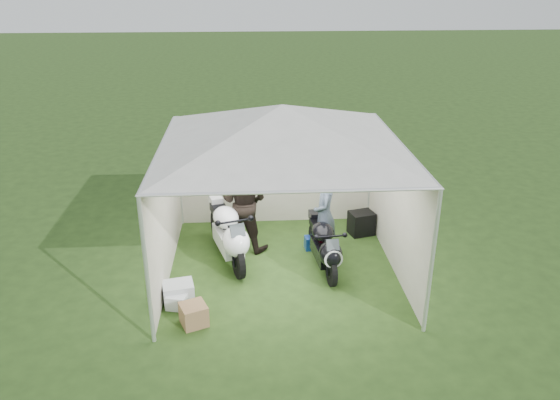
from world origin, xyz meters
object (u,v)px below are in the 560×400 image
at_px(person_blue_jacket, 325,214).
at_px(crate_2, 177,301).
at_px(equipment_box, 361,223).
at_px(canopy_tent, 282,130).
at_px(person_dark_jacket, 244,202).
at_px(paddock_stand, 314,243).
at_px(motorcycle_white, 229,233).
at_px(crate_1, 194,314).
at_px(crate_0, 178,292).
at_px(crate_3, 179,293).
at_px(motorcycle_black, 324,245).

relative_size(person_blue_jacket, crate_2, 5.33).
bearing_deg(crate_2, person_blue_jacket, 31.21).
distance_m(equipment_box, crate_2, 4.22).
distance_m(canopy_tent, crate_2, 3.24).
relative_size(canopy_tent, person_dark_jacket, 2.94).
bearing_deg(paddock_stand, person_dark_jacket, 173.61).
bearing_deg(crate_2, paddock_stand, 37.49).
height_order(motorcycle_white, crate_1, motorcycle_white).
relative_size(paddock_stand, crate_0, 0.70).
relative_size(person_dark_jacket, person_blue_jacket, 1.12).
xyz_separation_m(canopy_tent, motorcycle_white, (-0.95, 0.28, -2.00)).
distance_m(motorcycle_white, crate_3, 1.54).
relative_size(canopy_tent, person_blue_jacket, 3.29).
xyz_separation_m(canopy_tent, person_blue_jacket, (0.81, 0.36, -1.72)).
bearing_deg(person_blue_jacket, crate_2, -51.62).
distance_m(person_dark_jacket, crate_3, 2.23).
bearing_deg(person_blue_jacket, equipment_box, 141.94).
xyz_separation_m(person_blue_jacket, crate_0, (-2.56, -1.36, -0.70)).
distance_m(canopy_tent, person_blue_jacket, 1.93).
distance_m(motorcycle_white, person_dark_jacket, 0.71).
bearing_deg(person_blue_jacket, paddock_stand, -145.81).
height_order(motorcycle_white, equipment_box, motorcycle_white).
distance_m(motorcycle_black, person_dark_jacket, 1.77).
xyz_separation_m(paddock_stand, crate_3, (-2.41, -1.62, 0.00)).
bearing_deg(motorcycle_black, crate_3, -168.02).
bearing_deg(crate_0, motorcycle_black, 18.91).
bearing_deg(crate_1, canopy_tent, 48.69).
bearing_deg(person_dark_jacket, crate_1, 95.92).
xyz_separation_m(person_dark_jacket, crate_2, (-1.08, -2.00, -0.84)).
height_order(motorcycle_white, crate_2, motorcycle_white).
distance_m(canopy_tent, crate_0, 3.14).
bearing_deg(person_dark_jacket, paddock_stand, -162.73).
relative_size(person_dark_jacket, crate_0, 3.95).
height_order(person_blue_jacket, crate_0, person_blue_jacket).
distance_m(canopy_tent, paddock_stand, 2.62).
bearing_deg(motorcycle_white, person_blue_jacket, -13.80).
xyz_separation_m(motorcycle_black, person_dark_jacket, (-1.41, 0.95, 0.48)).
relative_size(motorcycle_black, crate_2, 5.48).
bearing_deg(person_dark_jacket, person_blue_jacket, -173.12).
bearing_deg(person_dark_jacket, crate_3, 82.13).
bearing_deg(crate_1, crate_0, 114.98).
height_order(motorcycle_white, motorcycle_black, motorcycle_white).
bearing_deg(canopy_tent, crate_1, -131.31).
height_order(motorcycle_black, crate_1, motorcycle_black).
xyz_separation_m(canopy_tent, crate_1, (-1.45, -1.65, -2.41)).
xyz_separation_m(equipment_box, crate_1, (-3.15, -2.89, -0.07)).
height_order(canopy_tent, equipment_box, canopy_tent).
xyz_separation_m(person_dark_jacket, crate_0, (-1.08, -1.80, -0.80)).
bearing_deg(crate_1, crate_3, 113.84).
distance_m(canopy_tent, motorcycle_black, 2.22).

